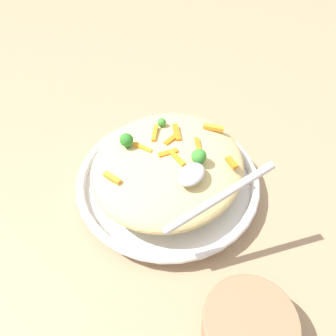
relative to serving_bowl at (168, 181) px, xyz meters
The scene contains 18 objects.
ground_plane 0.02m from the serving_bowl, ahead, with size 2.40×2.40×0.00m, color #9E7F60.
serving_bowl is the anchor object (origin of this frame).
pasta_mound 0.05m from the serving_bowl, ahead, with size 0.30×0.28×0.07m, color #D1BA7A.
carrot_piece_0 0.09m from the serving_bowl, 28.26° to the left, with size 0.03×0.01×0.01m, color orange.
carrot_piece_1 0.08m from the serving_bowl, 106.55° to the left, with size 0.04×0.01×0.01m, color orange.
carrot_piece_2 0.08m from the serving_bowl, 80.93° to the right, with size 0.04×0.01×0.01m, color orange.
carrot_piece_3 0.13m from the serving_bowl, 156.97° to the left, with size 0.03×0.01×0.01m, color orange.
carrot_piece_4 0.10m from the serving_bowl, 63.79° to the left, with size 0.04×0.01×0.01m, color orange.
carrot_piece_5 0.10m from the serving_bowl, 29.72° to the right, with size 0.03×0.01×0.01m, color orange.
carrot_piece_6 0.14m from the serving_bowl, 12.78° to the right, with size 0.04×0.01×0.01m, color orange.
carrot_piece_7 0.10m from the serving_bowl, 20.81° to the left, with size 0.04×0.01×0.01m, color orange.
carrot_piece_8 0.14m from the serving_bowl, 61.13° to the right, with size 0.03×0.01×0.01m, color orange.
carrot_piece_9 0.09m from the serving_bowl, 110.22° to the left, with size 0.04×0.01×0.01m, color orange.
broccoli_floret_0 0.12m from the serving_bowl, 46.61° to the left, with size 0.02×0.02×0.02m.
broccoli_floret_1 0.11m from the serving_bowl, 72.17° to the right, with size 0.03×0.03×0.03m.
broccoli_floret_2 0.12m from the serving_bowl, 111.06° to the left, with size 0.03×0.03×0.03m.
serving_spoon 0.14m from the serving_bowl, 111.54° to the right, with size 0.15×0.14×0.09m.
companion_bowl 0.30m from the serving_bowl, 119.67° to the right, with size 0.13×0.13×0.06m.
Camera 1 is at (-0.33, -0.25, 0.54)m, focal length 35.95 mm.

